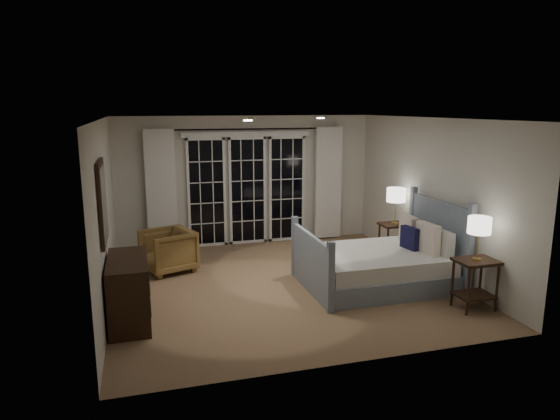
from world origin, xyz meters
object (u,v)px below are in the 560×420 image
object	(u,v)px
lamp_left	(479,226)
dresser	(129,291)
lamp_right	(396,195)
nightstand_left	(475,276)
bed	(380,264)
nightstand_right	(394,236)
armchair	(168,251)

from	to	relation	value
lamp_left	dresser	world-z (taller)	lamp_left
lamp_right	nightstand_left	bearing A→B (deg)	-91.43
bed	lamp_left	distance (m)	1.64
nightstand_right	lamp_right	distance (m)	0.73
armchair	nightstand_left	bearing A→B (deg)	35.04
bed	dresser	distance (m)	3.67
nightstand_right	lamp_left	size ratio (longest dim) A/B	1.12
nightstand_right	armchair	distance (m)	3.92
armchair	nightstand_right	bearing A→B (deg)	64.30
bed	armchair	world-z (taller)	bed
nightstand_left	armchair	xyz separation A→B (m)	(-3.84, 2.71, -0.10)
lamp_left	lamp_right	size ratio (longest dim) A/B	0.92
bed	dresser	world-z (taller)	bed
lamp_left	dresser	size ratio (longest dim) A/B	0.50
lamp_left	bed	bearing A→B (deg)	123.55
armchair	bed	bearing A→B (deg)	43.70
lamp_left	dresser	xyz separation A→B (m)	(-4.43, 0.84, -0.74)
bed	nightstand_right	xyz separation A→B (m)	(0.84, 1.12, 0.11)
bed	lamp_left	size ratio (longest dim) A/B	3.72
nightstand_right	dresser	bearing A→B (deg)	-161.93
nightstand_right	armchair	xyz separation A→B (m)	(-3.90, 0.41, -0.08)
dresser	bed	bearing A→B (deg)	5.40
bed	armchair	xyz separation A→B (m)	(-3.06, 1.53, 0.03)
dresser	nightstand_right	bearing A→B (deg)	18.07
bed	lamp_left	world-z (taller)	lamp_left
nightstand_right	lamp_right	size ratio (longest dim) A/B	1.03
nightstand_left	dresser	size ratio (longest dim) A/B	0.59
bed	nightstand_left	world-z (taller)	bed
lamp_right	bed	bearing A→B (deg)	-126.96
nightstand_right	nightstand_left	bearing A→B (deg)	-91.43
nightstand_left	nightstand_right	xyz separation A→B (m)	(0.06, 2.31, -0.03)
lamp_right	dresser	world-z (taller)	lamp_right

